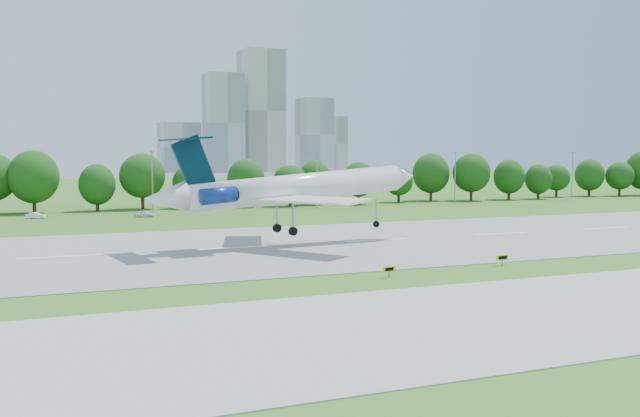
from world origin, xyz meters
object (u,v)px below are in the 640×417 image
at_px(airliner, 285,188).
at_px(service_vehicle_b, 145,214).
at_px(service_vehicle_a, 36,215).
at_px(taxi_sign_left, 502,258).

distance_m(airliner, service_vehicle_b, 50.51).
bearing_deg(service_vehicle_a, service_vehicle_b, -80.13).
bearing_deg(service_vehicle_b, taxi_sign_left, -137.28).
bearing_deg(taxi_sign_left, service_vehicle_a, 111.38).
distance_m(taxi_sign_left, service_vehicle_a, 89.06).
distance_m(service_vehicle_a, service_vehicle_b, 19.19).
xyz_separation_m(airliner, service_vehicle_b, (-9.76, 49.09, -6.75)).
height_order(taxi_sign_left, service_vehicle_b, service_vehicle_b).
bearing_deg(taxi_sign_left, airliner, 114.99).
height_order(service_vehicle_a, service_vehicle_b, service_vehicle_b).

